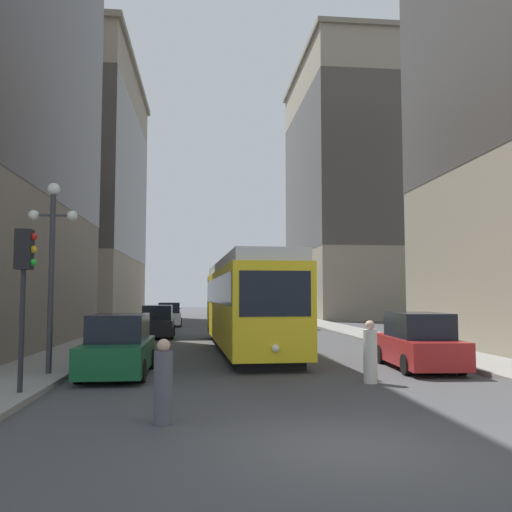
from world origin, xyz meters
TOP-DOWN VIEW (x-y plane):
  - ground_plane at (0.00, 0.00)m, footprint 200.00×200.00m
  - sidewalk_left at (-7.35, 40.00)m, footprint 2.59×120.00m
  - sidewalk_right at (7.35, 40.00)m, footprint 2.59×120.00m
  - streetcar at (-0.36, 14.99)m, footprint 3.20×14.90m
  - transit_bus at (3.34, 34.95)m, footprint 2.92×12.28m
  - parked_car_left_near at (-4.76, 22.42)m, footprint 1.96×4.25m
  - parked_car_left_mid at (-4.76, 33.52)m, footprint 1.99×4.34m
  - parked_car_right_far at (4.75, 8.51)m, footprint 2.09×4.57m
  - parked_car_left_far at (-4.76, 8.05)m, footprint 1.91×4.48m
  - pedestrian_crossing_near at (-2.99, 1.81)m, footprint 0.35×0.35m
  - pedestrian_crossing_far at (2.32, 5.93)m, footprint 0.38×0.38m
  - traffic_light_near_left at (-6.44, 4.60)m, footprint 0.47×0.36m
  - lamp_post_left_near at (-6.66, 7.66)m, footprint 1.41×0.36m
  - building_left_midblock at (-14.67, 41.77)m, footprint 12.65×22.37m
  - building_right_midblock at (13.77, 49.48)m, footprint 10.84×21.49m

SIDE VIEW (x-z plane):
  - ground_plane at x=0.00m, z-range 0.00..0.00m
  - sidewalk_left at x=-7.35m, z-range 0.00..0.15m
  - sidewalk_right at x=7.35m, z-range 0.00..0.15m
  - pedestrian_crossing_near at x=-2.99m, z-range -0.05..1.52m
  - pedestrian_crossing_far at x=2.32m, z-range -0.06..1.64m
  - parked_car_left_near at x=-4.76m, z-range -0.07..1.75m
  - parked_car_left_mid at x=-4.76m, z-range -0.07..1.75m
  - parked_car_right_far at x=4.75m, z-range -0.07..1.75m
  - parked_car_left_far at x=-4.76m, z-range -0.07..1.75m
  - transit_bus at x=3.34m, z-range 0.22..3.67m
  - streetcar at x=-0.36m, z-range 0.16..4.05m
  - traffic_light_near_left at x=-6.44m, z-range 1.17..4.97m
  - lamp_post_left_near at x=-6.66m, z-range 1.02..6.57m
  - building_left_midblock at x=-14.67m, z-range 0.35..23.96m
  - building_right_midblock at x=13.77m, z-range 0.44..28.92m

